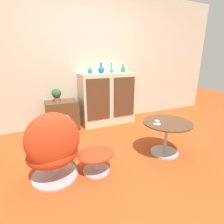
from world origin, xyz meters
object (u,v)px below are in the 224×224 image
tv_console (62,115)px  vase_leftmost (90,72)px  coffee_table (166,132)px  teacup (157,123)px  sideboard (107,99)px  ottoman (96,156)px  egg_chair (53,148)px  potted_plant (57,94)px  vase_inner_left (101,70)px  vase_rightmost (123,70)px  vase_inner_right (112,70)px

tv_console → vase_leftmost: 0.99m
coffee_table → teacup: bearing=-178.6°
vase_leftmost → sideboard: bearing=-0.6°
vase_leftmost → teacup: 1.68m
sideboard → ottoman: 1.73m
egg_chair → potted_plant: 1.51m
vase_inner_left → potted_plant: size_ratio=0.82×
potted_plant → vase_rightmost: bearing=-0.6°
vase_leftmost → vase_rightmost: 0.71m
egg_chair → vase_leftmost: size_ratio=7.55×
ottoman → coffee_table: coffee_table is taller
vase_inner_left → vase_inner_right: 0.23m
sideboard → vase_inner_right: (0.10, 0.00, 0.57)m
vase_inner_right → potted_plant: 1.17m
sideboard → ottoman: size_ratio=2.45×
vase_leftmost → tv_console: bearing=178.6°
coffee_table → vase_inner_left: bearing=104.0°
sideboard → egg_chair: 1.92m
tv_console → egg_chair: bearing=-103.0°
tv_console → potted_plant: bearing=179.3°
egg_chair → vase_inner_right: vase_inner_right is taller
sideboard → vase_leftmost: bearing=179.4°
teacup → vase_inner_left: bearing=97.2°
potted_plant → sideboard: bearing=-1.1°
tv_console → vase_rightmost: size_ratio=3.59×
tv_console → egg_chair: egg_chair is taller
vase_inner_right → teacup: size_ratio=2.05×
sideboard → vase_inner_left: vase_inner_left is taller
ottoman → vase_leftmost: bearing=73.5°
vase_inner_right → potted_plant: bearing=179.2°
ottoman → vase_inner_right: bearing=59.1°
teacup → vase_inner_right: bearing=88.8°
tv_console → vase_leftmost: (0.58, -0.01, 0.80)m
vase_leftmost → teacup: size_ratio=1.10×
sideboard → vase_leftmost: size_ratio=10.13×
sideboard → potted_plant: sideboard is taller
sideboard → coffee_table: 1.55m
vase_leftmost → vase_inner_right: 0.45m
ottoman → vase_inner_right: size_ratio=2.21×
tv_console → coffee_table: tv_console is taller
coffee_table → vase_inner_right: 1.70m
vase_rightmost → potted_plant: vase_rightmost is taller
egg_chair → ottoman: size_ratio=1.83×
vase_inner_left → sideboard: bearing=-1.8°
sideboard → vase_inner_right: bearing=2.2°
egg_chair → potted_plant: size_ratio=3.44×
potted_plant → vase_inner_right: bearing=-0.8°
tv_console → teacup: bearing=-57.0°
ottoman → sideboard: bearing=62.0°
egg_chair → coffee_table: size_ratio=1.22×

